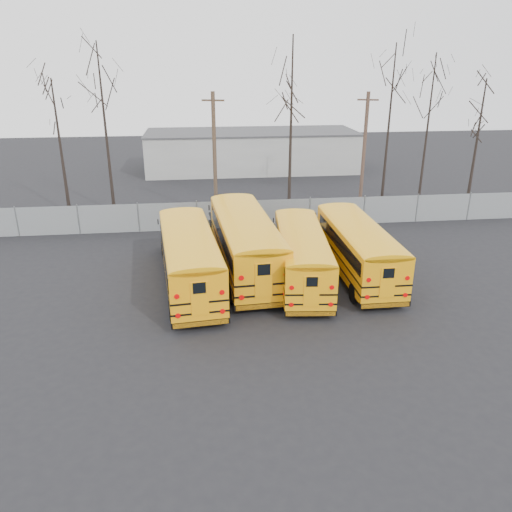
{
  "coord_description": "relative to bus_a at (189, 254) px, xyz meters",
  "views": [
    {
      "loc": [
        -3.8,
        -21.56,
        11.11
      ],
      "look_at": [
        -0.98,
        2.43,
        1.6
      ],
      "focal_mm": 35.0,
      "sensor_mm": 36.0,
      "label": 1
    }
  ],
  "objects": [
    {
      "name": "bus_b",
      "position": [
        3.04,
        1.65,
        0.14
      ],
      "size": [
        3.56,
        12.17,
        3.36
      ],
      "rotation": [
        0.0,
        0.0,
        0.07
      ],
      "color": "black",
      "rests_on": "ground"
    },
    {
      "name": "tree_1",
      "position": [
        -5.99,
        14.49,
        4.37
      ],
      "size": [
        0.26,
        0.26,
        12.39
      ],
      "primitive_type": "cone",
      "color": "black",
      "rests_on": "ground"
    },
    {
      "name": "utility_pole_right",
      "position": [
        13.56,
        13.73,
        2.75
      ],
      "size": [
        1.53,
        0.66,
        8.93
      ],
      "rotation": [
        0.0,
        0.0,
        -0.36
      ],
      "color": "#50392D",
      "rests_on": "ground"
    },
    {
      "name": "distant_building",
      "position": [
        6.44,
        29.44,
        0.17
      ],
      "size": [
        22.0,
        8.0,
        4.0
      ],
      "primitive_type": "cube",
      "color": "#B2B2AD",
      "rests_on": "ground"
    },
    {
      "name": "tree_5",
      "position": [
        21.37,
        11.34,
        3.12
      ],
      "size": [
        0.26,
        0.26,
        9.91
      ],
      "primitive_type": "cone",
      "color": "black",
      "rests_on": "ground"
    },
    {
      "name": "ground",
      "position": [
        4.44,
        -2.56,
        -1.83
      ],
      "size": [
        120.0,
        120.0,
        0.0
      ],
      "primitive_type": "plane",
      "color": "black",
      "rests_on": "ground"
    },
    {
      "name": "bus_a",
      "position": [
        0.0,
        0.0,
        0.0
      ],
      "size": [
        3.65,
        11.35,
        3.13
      ],
      "rotation": [
        0.0,
        0.0,
        0.1
      ],
      "color": "black",
      "rests_on": "ground"
    },
    {
      "name": "tree_2",
      "position": [
        7.25,
        11.17,
        4.52
      ],
      "size": [
        0.26,
        0.26,
        12.71
      ],
      "primitive_type": "cone",
      "color": "black",
      "rests_on": "ground"
    },
    {
      "name": "bus_d",
      "position": [
        9.08,
        0.59,
        -0.08
      ],
      "size": [
        2.47,
        10.7,
        2.99
      ],
      "rotation": [
        0.0,
        0.0,
        -0.0
      ],
      "color": "black",
      "rests_on": "ground"
    },
    {
      "name": "utility_pole_left",
      "position": [
        1.9,
        12.43,
        2.84
      ],
      "size": [
        1.59,
        0.55,
        9.09
      ],
      "rotation": [
        0.0,
        0.0,
        -0.27
      ],
      "color": "#4A392A",
      "rests_on": "ground"
    },
    {
      "name": "tree_3",
      "position": [
        15.28,
        13.52,
        4.32
      ],
      "size": [
        0.26,
        0.26,
        12.3
      ],
      "primitive_type": "cone",
      "color": "black",
      "rests_on": "ground"
    },
    {
      "name": "tree_0",
      "position": [
        -9.36,
        14.47,
        3.14
      ],
      "size": [
        0.26,
        0.26,
        9.95
      ],
      "primitive_type": "cone",
      "color": "black",
      "rests_on": "ground"
    },
    {
      "name": "tree_4",
      "position": [
        17.86,
        12.36,
        3.98
      ],
      "size": [
        0.26,
        0.26,
        11.63
      ],
      "primitive_type": "cone",
      "color": "black",
      "rests_on": "ground"
    },
    {
      "name": "bus_c",
      "position": [
        5.89,
        0.04,
        -0.13
      ],
      "size": [
        3.41,
        10.55,
        2.9
      ],
      "rotation": [
        0.0,
        0.0,
        -0.1
      ],
      "color": "black",
      "rests_on": "ground"
    },
    {
      "name": "fence",
      "position": [
        4.44,
        9.44,
        -0.83
      ],
      "size": [
        40.0,
        0.04,
        2.0
      ],
      "primitive_type": "cube",
      "color": "gray",
      "rests_on": "ground"
    }
  ]
}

